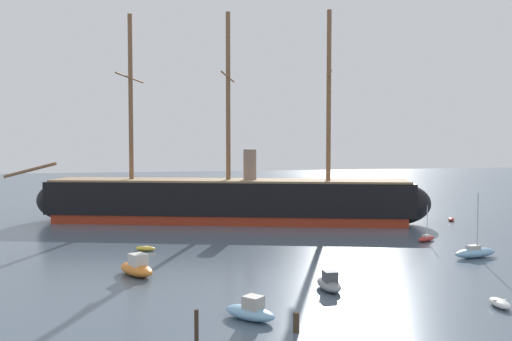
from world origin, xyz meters
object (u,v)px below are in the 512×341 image
(tall_ship, at_px, (228,200))
(motorboat_mid_left, at_px, (137,268))
(dinghy_foreground_right, at_px, (500,303))
(motorboat_foreground_left, at_px, (251,311))
(mooring_piling_left_pair, at_px, (196,329))
(dinghy_alongside_bow, at_px, (146,248))
(sailboat_alongside_stern, at_px, (426,238))
(dinghy_far_right, at_px, (451,219))
(sailboat_distant_centre, at_px, (243,211))
(mooring_piling_nearest, at_px, (296,323))
(sailboat_mid_right, at_px, (475,252))
(motorboat_near_centre, at_px, (329,283))

(tall_ship, distance_m, motorboat_mid_left, 33.49)
(tall_ship, bearing_deg, dinghy_foreground_right, -76.22)
(motorboat_foreground_left, height_order, motorboat_mid_left, motorboat_mid_left)
(dinghy_foreground_right, height_order, motorboat_mid_left, motorboat_mid_left)
(mooring_piling_left_pair, bearing_deg, dinghy_alongside_bow, 93.48)
(sailboat_alongside_stern, distance_m, dinghy_far_right, 19.41)
(motorboat_mid_left, bearing_deg, sailboat_distant_centre, 65.66)
(sailboat_distant_centre, xyz_separation_m, mooring_piling_nearest, (-8.52, -56.74, 0.19))
(motorboat_foreground_left, bearing_deg, mooring_piling_nearest, -54.08)
(mooring_piling_left_pair, bearing_deg, sailboat_mid_right, 31.12)
(sailboat_alongside_stern, xyz_separation_m, dinghy_far_right, (12.66, 14.72, -0.11))
(sailboat_alongside_stern, bearing_deg, dinghy_foreground_right, -109.21)
(dinghy_alongside_bow, xyz_separation_m, dinghy_far_right, (45.32, 13.04, -0.01))
(sailboat_mid_right, bearing_deg, motorboat_foreground_left, -151.83)
(motorboat_mid_left, xyz_separation_m, sailboat_distant_centre, (17.82, 39.40, -0.26))
(dinghy_foreground_right, relative_size, sailboat_distant_centre, 0.49)
(mooring_piling_left_pair, bearing_deg, dinghy_far_right, 44.59)
(motorboat_foreground_left, relative_size, dinghy_far_right, 1.76)
(mooring_piling_nearest, bearing_deg, motorboat_mid_left, 118.22)
(sailboat_alongside_stern, bearing_deg, motorboat_mid_left, -164.21)
(sailboat_mid_right, xyz_separation_m, sailboat_alongside_stern, (0.04, 9.57, -0.20))
(motorboat_mid_left, xyz_separation_m, mooring_piling_left_pair, (2.97, -18.60, 0.42))
(tall_ship, xyz_separation_m, motorboat_near_centre, (1.03, -38.90, -2.76))
(sailboat_mid_right, height_order, sailboat_distant_centre, sailboat_mid_right)
(tall_ship, bearing_deg, sailboat_mid_right, -56.68)
(sailboat_alongside_stern, bearing_deg, mooring_piling_nearest, -132.33)
(sailboat_alongside_stern, distance_m, mooring_piling_nearest, 36.39)
(sailboat_distant_centre, bearing_deg, mooring_piling_left_pair, -104.36)
(dinghy_foreground_right, distance_m, mooring_piling_left_pair, 22.31)
(sailboat_alongside_stern, bearing_deg, mooring_piling_left_pair, -137.60)
(motorboat_mid_left, bearing_deg, tall_ship, 65.62)
(sailboat_distant_centre, distance_m, mooring_piling_left_pair, 59.88)
(tall_ship, bearing_deg, motorboat_near_centre, -88.49)
(dinghy_alongside_bow, bearing_deg, sailboat_alongside_stern, -2.95)
(motorboat_near_centre, relative_size, sailboat_distant_centre, 0.74)
(sailboat_mid_right, height_order, sailboat_alongside_stern, sailboat_mid_right)
(tall_ship, xyz_separation_m, sailboat_alongside_stern, (20.03, -20.85, -2.96))
(sailboat_mid_right, distance_m, sailboat_alongside_stern, 9.57)
(motorboat_foreground_left, relative_size, mooring_piling_nearest, 3.22)
(sailboat_alongside_stern, bearing_deg, dinghy_alongside_bow, 177.05)
(motorboat_foreground_left, distance_m, motorboat_near_centre, 9.65)
(tall_ship, relative_size, motorboat_mid_left, 11.99)
(dinghy_foreground_right, distance_m, dinghy_alongside_bow, 35.92)
(motorboat_foreground_left, height_order, dinghy_alongside_bow, motorboat_foreground_left)
(motorboat_mid_left, distance_m, sailboat_distant_centre, 43.25)
(motorboat_foreground_left, xyz_separation_m, sailboat_distant_centre, (10.73, 53.69, -0.14))
(sailboat_alongside_stern, xyz_separation_m, mooring_piling_left_pair, (-30.84, -28.16, 0.76))
(motorboat_foreground_left, distance_m, sailboat_distant_centre, 54.76)
(motorboat_near_centre, xyz_separation_m, dinghy_far_right, (31.66, 32.77, -0.31))
(sailboat_alongside_stern, xyz_separation_m, mooring_piling_nearest, (-24.50, -26.90, 0.26))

